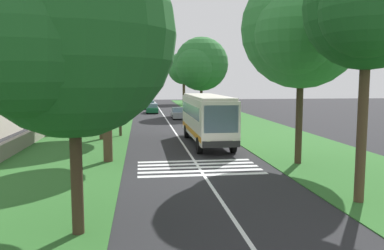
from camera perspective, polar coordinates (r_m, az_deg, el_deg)
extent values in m
plane|color=#262628|center=(22.32, 0.95, -6.11)|extent=(160.00, 160.00, 0.00)
cube|color=#2D6628|center=(37.22, -15.11, -1.24)|extent=(120.00, 8.00, 0.04)
cube|color=#2D6628|center=(38.59, 9.79, -0.85)|extent=(120.00, 8.00, 0.04)
cube|color=silver|center=(37.02, -2.43, -1.09)|extent=(110.00, 0.16, 0.01)
cube|color=silver|center=(30.10, 2.13, 1.19)|extent=(11.00, 2.50, 2.90)
cube|color=slate|center=(30.35, 2.04, 2.22)|extent=(9.68, 2.54, 0.85)
cube|color=slate|center=(24.72, 4.23, 0.85)|extent=(0.08, 2.20, 1.74)
cube|color=orange|center=(30.21, 2.13, -0.70)|extent=(10.78, 2.53, 0.36)
cube|color=silver|center=(30.00, 2.15, 4.12)|extent=(10.56, 2.30, 0.18)
cube|color=black|center=(24.81, 4.26, -2.81)|extent=(0.16, 2.40, 0.40)
sphere|color=#F2EDCC|center=(24.70, 2.40, -2.53)|extent=(0.24, 0.24, 0.24)
sphere|color=#F2EDCC|center=(25.02, 6.04, -2.45)|extent=(0.24, 0.24, 0.24)
cylinder|color=black|center=(26.30, 1.06, -2.97)|extent=(1.10, 0.32, 1.10)
cylinder|color=black|center=(33.55, -0.81, -0.93)|extent=(1.10, 0.32, 1.10)
cylinder|color=black|center=(26.73, 5.94, -2.85)|extent=(1.10, 0.32, 1.10)
cylinder|color=black|center=(33.89, 3.06, -0.86)|extent=(1.10, 0.32, 1.10)
cube|color=silver|center=(20.52, 1.72, -7.22)|extent=(0.45, 6.80, 0.01)
cube|color=silver|center=(21.39, 1.33, -6.66)|extent=(0.45, 6.80, 0.01)
cube|color=silver|center=(22.26, 0.98, -6.14)|extent=(0.45, 6.80, 0.01)
cube|color=silver|center=(23.13, 0.65, -5.66)|extent=(0.45, 6.80, 0.01)
cube|color=silver|center=(24.00, 0.35, -5.21)|extent=(0.45, 6.80, 0.01)
cube|color=gray|center=(50.66, -1.94, 1.54)|extent=(4.30, 1.75, 0.70)
cube|color=slate|center=(50.51, -1.93, 2.23)|extent=(2.00, 1.61, 0.55)
cylinder|color=black|center=(49.27, -2.69, 1.15)|extent=(0.64, 0.22, 0.64)
cylinder|color=black|center=(51.95, -2.94, 1.42)|extent=(0.64, 0.22, 0.64)
cylinder|color=black|center=(49.42, -0.89, 1.18)|extent=(0.64, 0.22, 0.64)
cylinder|color=black|center=(52.09, -1.23, 1.44)|extent=(0.64, 0.22, 0.64)
cube|color=#145933|center=(59.64, -5.81, 2.24)|extent=(4.30, 1.75, 0.70)
cube|color=slate|center=(59.50, -5.81, 2.84)|extent=(2.00, 1.61, 0.55)
cylinder|color=black|center=(58.29, -6.53, 1.94)|extent=(0.64, 0.22, 0.64)
cylinder|color=black|center=(60.98, -6.57, 2.13)|extent=(0.64, 0.22, 0.64)
cylinder|color=black|center=(58.33, -5.00, 1.96)|extent=(0.64, 0.22, 0.64)
cylinder|color=black|center=(61.02, -5.11, 2.15)|extent=(0.64, 0.22, 0.64)
cube|color=#145933|center=(68.27, -6.15, 2.77)|extent=(4.30, 1.75, 0.70)
cube|color=slate|center=(68.14, -6.16, 3.28)|extent=(2.00, 1.61, 0.55)
cylinder|color=black|center=(66.93, -6.79, 2.51)|extent=(0.64, 0.22, 0.64)
cylinder|color=black|center=(69.62, -6.82, 2.66)|extent=(0.64, 0.22, 0.64)
cylinder|color=black|center=(66.96, -5.46, 2.53)|extent=(0.64, 0.22, 0.64)
cylinder|color=black|center=(69.65, -5.53, 2.67)|extent=(0.64, 0.22, 0.64)
cube|color=#BFB299|center=(79.51, -6.55, 3.96)|extent=(6.00, 2.10, 2.10)
cube|color=slate|center=(79.69, -6.55, 4.24)|extent=(5.04, 2.13, 0.70)
cube|color=slate|center=(76.53, -6.51, 4.03)|extent=(0.06, 1.76, 1.18)
cylinder|color=black|center=(77.65, -7.22, 3.08)|extent=(0.76, 0.24, 0.76)
cylinder|color=black|center=(81.45, -7.23, 3.24)|extent=(0.76, 0.24, 0.76)
cylinder|color=black|center=(77.68, -5.81, 3.10)|extent=(0.76, 0.24, 0.76)
cylinder|color=black|center=(81.48, -5.89, 3.25)|extent=(0.76, 0.24, 0.76)
cylinder|color=#3D2D1E|center=(12.82, -16.37, -5.39)|extent=(0.38, 0.38, 4.47)
sphere|color=#1E5623|center=(12.64, -16.95, 12.50)|extent=(6.29, 6.29, 6.29)
sphere|color=#1E5623|center=(14.46, -15.65, 9.86)|extent=(4.22, 4.22, 4.22)
sphere|color=#1E5623|center=(11.26, -23.04, 10.64)|extent=(3.85, 3.85, 3.85)
cylinder|color=#4C3826|center=(33.18, -12.88, 2.34)|extent=(0.52, 0.52, 5.06)
sphere|color=#19471E|center=(33.17, -13.07, 10.06)|extent=(7.06, 7.06, 7.06)
sphere|color=#19471E|center=(35.25, -12.71, 8.98)|extent=(4.80, 4.80, 4.80)
sphere|color=#19471E|center=(31.51, -15.30, 9.24)|extent=(4.34, 4.34, 4.34)
cylinder|color=brown|center=(43.66, -11.06, 3.45)|extent=(0.48, 0.48, 5.26)
sphere|color=#1E5623|center=(43.64, -11.17, 8.49)|extent=(4.40, 4.40, 4.40)
sphere|color=#1E5623|center=(44.94, -11.05, 8.01)|extent=(3.02, 3.02, 3.02)
sphere|color=#1E5623|center=(42.58, -12.15, 8.08)|extent=(3.22, 3.22, 3.22)
cylinder|color=#4C3826|center=(23.89, -12.14, 0.40)|extent=(0.54, 0.54, 4.71)
sphere|color=#19471E|center=(23.80, -12.35, 9.45)|extent=(5.11, 5.11, 5.11)
sphere|color=#19471E|center=(25.31, -12.03, 8.40)|extent=(3.19, 3.19, 3.19)
sphere|color=#19471E|center=(22.59, -14.56, 8.59)|extent=(2.81, 2.81, 2.81)
cylinder|color=#3D2D1E|center=(55.19, 1.35, 4.06)|extent=(0.38, 0.38, 5.05)
sphere|color=#286B2D|center=(55.19, 1.36, 8.81)|extent=(7.43, 7.43, 7.43)
sphere|color=#286B2D|center=(57.37, 1.02, 8.16)|extent=(4.89, 4.89, 4.89)
sphere|color=#286B2D|center=(53.17, 0.47, 8.30)|extent=(5.25, 5.25, 5.25)
cylinder|color=#3D2D1E|center=(23.59, 15.23, 1.66)|extent=(0.39, 0.39, 5.88)
sphere|color=#337A38|center=(23.70, 15.58, 13.35)|extent=(6.83, 6.83, 6.83)
sphere|color=#337A38|center=(25.53, 13.72, 11.73)|extent=(4.54, 4.54, 4.54)
sphere|color=#337A38|center=(21.68, 14.79, 12.68)|extent=(4.32, 4.32, 4.32)
cylinder|color=#3D2D1E|center=(82.70, -1.19, 5.02)|extent=(0.56, 0.56, 5.55)
sphere|color=#286B2D|center=(82.72, -1.19, 8.23)|extent=(6.74, 6.74, 6.74)
sphere|color=#286B2D|center=(84.71, -1.34, 7.84)|extent=(4.55, 4.55, 4.55)
sphere|color=#286B2D|center=(80.92, -1.78, 7.91)|extent=(3.88, 3.88, 3.88)
cylinder|color=#4C3826|center=(16.79, 23.38, 0.22)|extent=(0.39, 0.39, 6.29)
sphere|color=#1E5623|center=(16.95, 24.07, 15.47)|extent=(4.86, 4.86, 4.86)
sphere|color=#1E5623|center=(18.14, 21.55, 13.77)|extent=(2.99, 2.99, 2.99)
sphere|color=#1E5623|center=(15.49, 24.05, 15.02)|extent=(3.37, 3.37, 3.37)
cylinder|color=#473828|center=(34.84, -10.42, 5.37)|extent=(0.24, 0.24, 8.45)
cube|color=#3D3326|center=(34.96, -10.54, 11.32)|extent=(0.12, 1.40, 0.12)
cube|color=gray|center=(42.62, -18.77, 0.29)|extent=(70.00, 0.40, 1.00)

